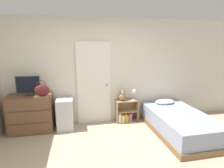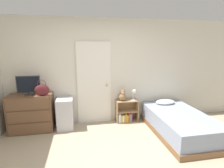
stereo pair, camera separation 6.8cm
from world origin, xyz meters
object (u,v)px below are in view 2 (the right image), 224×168
object	(u,v)px
handbag	(42,90)
tv	(28,85)
bed	(179,123)
teddy_bear	(122,96)
storage_bin	(65,113)
bookshelf	(126,113)
dresser	(31,113)
desk_lamp	(134,93)

from	to	relation	value
handbag	tv	bearing A→B (deg)	158.71
tv	bed	xyz separation A→B (m)	(3.22, -0.69, -0.84)
handbag	teddy_bear	xyz separation A→B (m)	(1.83, 0.23, -0.30)
storage_bin	bookshelf	bearing A→B (deg)	3.55
storage_bin	bed	size ratio (longest dim) A/B	0.38
dresser	desk_lamp	world-z (taller)	dresser
dresser	handbag	size ratio (longest dim) A/B	2.69
teddy_bear	bed	distance (m)	1.43
dresser	bookshelf	xyz separation A→B (m)	(2.22, 0.10, -0.21)
tv	bookshelf	size ratio (longest dim) A/B	0.86
bed	bookshelf	bearing A→B (deg)	140.84
dresser	teddy_bear	size ratio (longest dim) A/B	3.29
teddy_bear	bed	world-z (taller)	teddy_bear
tv	bookshelf	xyz separation A→B (m)	(2.22, 0.12, -0.86)
dresser	bed	size ratio (longest dim) A/B	0.49
dresser	bed	distance (m)	3.30
handbag	teddy_bear	world-z (taller)	handbag
dresser	handbag	bearing A→B (deg)	-24.53
bookshelf	desk_lamp	world-z (taller)	desk_lamp
tv	bed	world-z (taller)	tv
tv	teddy_bear	bearing A→B (deg)	3.20
tv	dresser	bearing A→B (deg)	93.74
tv	handbag	size ratio (longest dim) A/B	1.40
bookshelf	bed	bearing A→B (deg)	-39.16
storage_bin	bed	distance (m)	2.59
dresser	tv	distance (m)	0.65
dresser	storage_bin	xyz separation A→B (m)	(0.73, 0.01, -0.07)
tv	handbag	bearing A→B (deg)	-21.29
handbag	teddy_bear	distance (m)	1.87
dresser	bed	world-z (taller)	dresser
bookshelf	desk_lamp	xyz separation A→B (m)	(0.19, -0.04, 0.55)
tv	handbag	distance (m)	0.33
dresser	storage_bin	distance (m)	0.73
dresser	handbag	world-z (taller)	handbag
handbag	bookshelf	distance (m)	2.09
handbag	storage_bin	xyz separation A→B (m)	(0.44, 0.14, -0.62)
handbag	bed	distance (m)	3.07
handbag	bed	world-z (taller)	handbag
tv	teddy_bear	xyz separation A→B (m)	(2.12, 0.12, -0.39)
bookshelf	desk_lamp	size ratio (longest dim) A/B	1.95
tv	storage_bin	xyz separation A→B (m)	(0.73, 0.03, -0.72)
desk_lamp	teddy_bear	bearing A→B (deg)	172.54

